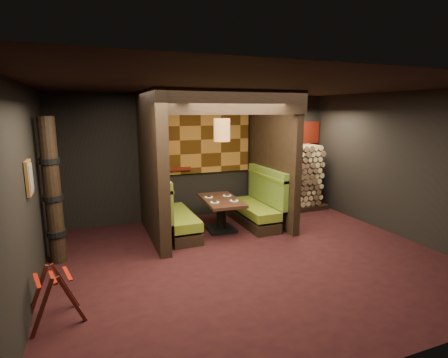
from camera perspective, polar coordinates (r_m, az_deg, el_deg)
The scene contains 23 objects.
floor at distance 6.12m, azimuth 4.59°, elevation -12.95°, with size 6.50×5.50×0.02m, color black.
ceiling at distance 5.60m, azimuth 5.06°, elevation 14.94°, with size 6.50×5.50×0.02m, color black.
wall_back at distance 8.22m, azimuth -3.75°, elevation 3.71°, with size 6.50×0.02×2.85m, color black.
wall_front at distance 3.51m, azimuth 25.32°, elevation -7.54°, with size 6.50×0.02×2.85m, color black.
wall_left at distance 5.17m, azimuth -29.62°, elevation -2.17°, with size 0.02×5.50×2.85m, color black.
wall_right at distance 7.69m, azimuth 27.15°, elevation 1.99°, with size 0.02×5.50×2.85m, color black.
partition_left at distance 6.83m, azimuth -11.69°, elevation 1.99°, with size 0.20×2.20×2.85m, color black.
partition_right at distance 7.77m, azimuth 7.87°, elevation 3.20°, with size 0.15×2.10×2.85m, color black.
header_beam at distance 6.21m, azimuth 1.86°, elevation 12.47°, with size 2.85×0.18×0.44m, color black.
tapa_back_panel at distance 8.13m, azimuth -3.84°, elevation 6.43°, with size 2.40×0.06×1.55m, color #8E5C23.
tapa_side_panel at distance 6.97m, azimuth -11.11°, elevation 5.71°, with size 0.04×1.85×1.45m, color #8E5C23.
lacquer_shelf at distance 7.99m, azimuth -7.58°, elevation 1.65°, with size 0.60×0.12×0.07m, color #51140A.
booth_bench_left at distance 7.14m, azimuth -8.28°, elevation -5.96°, with size 0.68×1.60×1.14m.
booth_bench_right at distance 7.77m, azimuth 5.47°, elevation -4.48°, with size 0.68×1.60×1.14m.
dining_table at distance 7.28m, azimuth -0.47°, elevation -5.06°, with size 0.79×1.34×0.69m.
place_settings at distance 7.22m, azimuth -0.47°, elevation -3.20°, with size 0.62×0.65×0.03m.
pendant_lamp at distance 6.96m, azimuth -0.34°, elevation 8.02°, with size 0.32×0.32×0.97m.
framed_picture at distance 5.23m, azimuth -29.21°, elevation 0.18°, with size 0.05×0.36×0.46m.
luggage_rack at distance 4.80m, azimuth -25.97°, elevation -16.54°, with size 0.72×0.57×0.69m.
totem_column at distance 6.27m, azimuth -26.19°, elevation -1.99°, with size 0.31×0.31×2.40m.
firewood_stack at distance 8.92m, azimuth 11.24°, elevation 0.17°, with size 1.73×0.70×1.64m.
mosaic_header at distance 9.06m, azimuth 10.38°, elevation 7.38°, with size 1.83×0.10×0.56m, color maroon.
bay_front_post at distance 8.04m, azimuth 7.52°, elevation 3.47°, with size 0.08×0.08×2.85m, color black.
Camera 1 is at (-2.49, -5.00, 2.49)m, focal length 28.00 mm.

